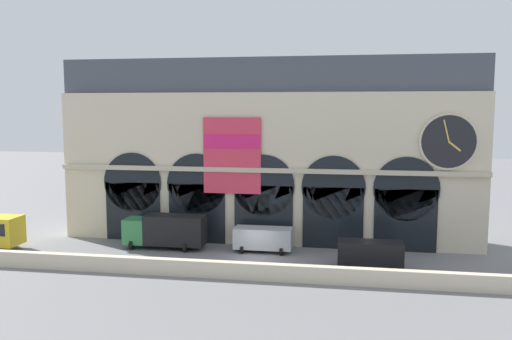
{
  "coord_description": "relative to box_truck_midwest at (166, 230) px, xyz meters",
  "views": [
    {
      "loc": [
        7.37,
        -43.25,
        12.91
      ],
      "look_at": [
        -0.72,
        5.0,
        7.17
      ],
      "focal_mm": 37.06,
      "sensor_mm": 36.0,
      "label": 1
    }
  ],
  "objects": [
    {
      "name": "quay_parapet_wall",
      "position": [
        8.75,
        -7.53,
        -1.06
      ],
      "size": [
        90.0,
        0.7,
        1.28
      ],
      "primitive_type": "cube",
      "color": "beige",
      "rests_on": "ground"
    },
    {
      "name": "van_mideast",
      "position": [
        18.36,
        -3.08,
        -0.45
      ],
      "size": [
        5.2,
        2.48,
        2.2
      ],
      "color": "black",
      "rests_on": "ground"
    },
    {
      "name": "ground_plane",
      "position": [
        8.75,
        -2.47,
        -1.7
      ],
      "size": [
        200.0,
        200.0,
        0.0
      ],
      "primitive_type": "plane",
      "color": "slate"
    },
    {
      "name": "box_truck_midwest",
      "position": [
        0.0,
        0.0,
        0.0
      ],
      "size": [
        7.5,
        2.91,
        3.12
      ],
      "color": "#2D7A42",
      "rests_on": "ground"
    },
    {
      "name": "van_center",
      "position": [
        9.05,
        0.29,
        -0.45
      ],
      "size": [
        5.2,
        2.48,
        2.2
      ],
      "color": "#ADB2B7",
      "rests_on": "ground"
    },
    {
      "name": "station_building",
      "position": [
        8.78,
        5.0,
        6.87
      ],
      "size": [
        40.07,
        5.37,
        17.64
      ],
      "color": "beige",
      "rests_on": "ground"
    }
  ]
}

